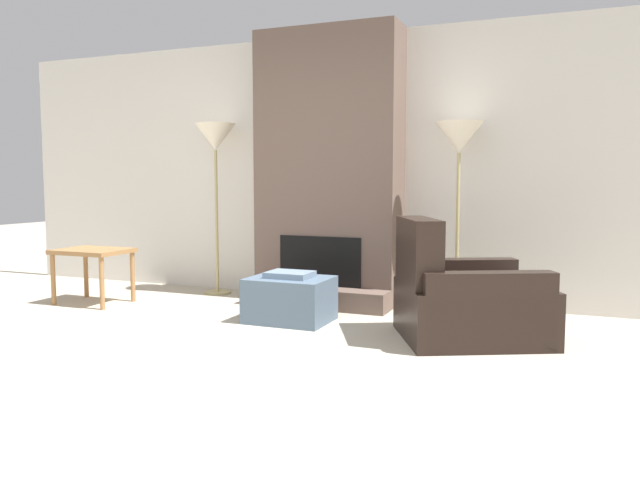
{
  "coord_description": "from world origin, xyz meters",
  "views": [
    {
      "loc": [
        2.2,
        -3.08,
        1.17
      ],
      "look_at": [
        0.0,
        2.3,
        0.62
      ],
      "focal_mm": 35.0,
      "sensor_mm": 36.0,
      "label": 1
    }
  ],
  "objects_px": {
    "side_table": "(93,257)",
    "armchair": "(461,303)",
    "floor_lamp_right": "(459,145)",
    "ottoman": "(290,298)",
    "floor_lamp_left": "(215,144)"
  },
  "relations": [
    {
      "from": "armchair",
      "to": "floor_lamp_left",
      "type": "xyz_separation_m",
      "value": [
        -2.68,
        0.96,
        1.28
      ]
    },
    {
      "from": "armchair",
      "to": "floor_lamp_right",
      "type": "bearing_deg",
      "value": -13.89
    },
    {
      "from": "ottoman",
      "to": "floor_lamp_left",
      "type": "xyz_separation_m",
      "value": [
        -1.26,
        0.91,
        1.36
      ]
    },
    {
      "from": "floor_lamp_left",
      "to": "floor_lamp_right",
      "type": "bearing_deg",
      "value": -0.0
    },
    {
      "from": "side_table",
      "to": "floor_lamp_left",
      "type": "height_order",
      "value": "floor_lamp_left"
    },
    {
      "from": "floor_lamp_left",
      "to": "floor_lamp_right",
      "type": "relative_size",
      "value": 1.04
    },
    {
      "from": "floor_lamp_left",
      "to": "ottoman",
      "type": "bearing_deg",
      "value": -35.88
    },
    {
      "from": "side_table",
      "to": "floor_lamp_right",
      "type": "relative_size",
      "value": 0.39
    },
    {
      "from": "ottoman",
      "to": "side_table",
      "type": "height_order",
      "value": "side_table"
    },
    {
      "from": "ottoman",
      "to": "side_table",
      "type": "xyz_separation_m",
      "value": [
        -2.07,
        -0.0,
        0.25
      ]
    },
    {
      "from": "side_table",
      "to": "armchair",
      "type": "bearing_deg",
      "value": -0.78
    },
    {
      "from": "ottoman",
      "to": "armchair",
      "type": "xyz_separation_m",
      "value": [
        1.42,
        -0.05,
        0.08
      ]
    },
    {
      "from": "ottoman",
      "to": "side_table",
      "type": "relative_size",
      "value": 1.01
    },
    {
      "from": "ottoman",
      "to": "floor_lamp_right",
      "type": "bearing_deg",
      "value": 36.73
    },
    {
      "from": "ottoman",
      "to": "armchair",
      "type": "relative_size",
      "value": 0.51
    }
  ]
}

